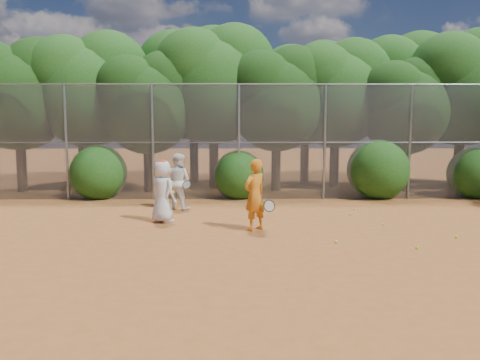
{
  "coord_description": "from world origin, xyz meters",
  "views": [
    {
      "loc": [
        -1.15,
        -10.33,
        2.65
      ],
      "look_at": [
        -1.0,
        2.5,
        1.1
      ],
      "focal_mm": 35.0,
      "sensor_mm": 36.0,
      "label": 1
    }
  ],
  "objects": [
    {
      "name": "player_teen",
      "position": [
        -3.08,
        2.12,
        0.84
      ],
      "size": [
        0.97,
        0.93,
        1.7
      ],
      "rotation": [
        0.0,
        0.0,
        2.45
      ],
      "color": "silver",
      "rests_on": "ground"
    },
    {
      "name": "tree_10",
      "position": [
        -2.93,
        11.05,
        4.63
      ],
      "size": [
        5.15,
        4.48,
        7.06
      ],
      "color": "black",
      "rests_on": "ground"
    },
    {
      "name": "tree_0",
      "position": [
        -9.44,
        8.04,
        3.93
      ],
      "size": [
        4.38,
        3.81,
        6.0
      ],
      "color": "black",
      "rests_on": "ground"
    },
    {
      "name": "ball_2",
      "position": [
        2.72,
        -0.71,
        0.03
      ],
      "size": [
        0.07,
        0.07,
        0.07
      ],
      "primitive_type": "sphere",
      "color": "#C1E629",
      "rests_on": "ground"
    },
    {
      "name": "tree_11",
      "position": [
        2.06,
        10.64,
        4.16
      ],
      "size": [
        4.64,
        4.03,
        6.35
      ],
      "color": "black",
      "rests_on": "ground"
    },
    {
      "name": "player_yellow",
      "position": [
        -0.65,
        1.12,
        0.89
      ],
      "size": [
        0.9,
        0.75,
        1.78
      ],
      "rotation": [
        0.0,
        0.0,
        3.87
      ],
      "color": "orange",
      "rests_on": "ground"
    },
    {
      "name": "tree_1",
      "position": [
        -6.94,
        8.54,
        4.16
      ],
      "size": [
        4.64,
        4.03,
        6.35
      ],
      "color": "black",
      "rests_on": "ground"
    },
    {
      "name": "tree_4",
      "position": [
        0.55,
        8.24,
        3.76
      ],
      "size": [
        4.19,
        3.64,
        5.73
      ],
      "color": "black",
      "rests_on": "ground"
    },
    {
      "name": "player_white",
      "position": [
        -2.91,
        4.12,
        0.87
      ],
      "size": [
        1.06,
        0.98,
        1.74
      ],
      "rotation": [
        0.0,
        0.0,
        2.66
      ],
      "color": "white",
      "rests_on": "ground"
    },
    {
      "name": "ball_4",
      "position": [
        1.11,
        -0.19,
        0.03
      ],
      "size": [
        0.07,
        0.07,
        0.07
      ],
      "primitive_type": "sphere",
      "color": "#C1E629",
      "rests_on": "ground"
    },
    {
      "name": "tree_6",
      "position": [
        5.55,
        8.03,
        3.47
      ],
      "size": [
        3.86,
        3.36,
        5.29
      ],
      "color": "black",
      "rests_on": "ground"
    },
    {
      "name": "bush_2",
      "position": [
        4.0,
        6.3,
        1.1
      ],
      "size": [
        2.2,
        2.2,
        2.2
      ],
      "primitive_type": "sphere",
      "color": "#184511",
      "rests_on": "ground"
    },
    {
      "name": "ground",
      "position": [
        0.0,
        0.0,
        0.0
      ],
      "size": [
        80.0,
        80.0,
        0.0
      ],
      "primitive_type": "plane",
      "color": "#955121",
      "rests_on": "ground"
    },
    {
      "name": "bush_3",
      "position": [
        7.5,
        6.3,
        0.95
      ],
      "size": [
        1.9,
        1.9,
        1.9
      ],
      "primitive_type": "sphere",
      "color": "#184511",
      "rests_on": "ground"
    },
    {
      "name": "tree_9",
      "position": [
        -7.94,
        10.84,
        4.34
      ],
      "size": [
        4.83,
        4.2,
        6.62
      ],
      "color": "black",
      "rests_on": "ground"
    },
    {
      "name": "ball_3",
      "position": [
        4.01,
        0.22,
        0.03
      ],
      "size": [
        0.07,
        0.07,
        0.07
      ],
      "primitive_type": "sphere",
      "color": "#C1E629",
      "rests_on": "ground"
    },
    {
      "name": "bush_0",
      "position": [
        -6.0,
        6.3,
        1.0
      ],
      "size": [
        2.0,
        2.0,
        2.0
      ],
      "primitive_type": "sphere",
      "color": "#184511",
      "rests_on": "ground"
    },
    {
      "name": "fence_back",
      "position": [
        -0.12,
        6.0,
        2.05
      ],
      "size": [
        20.05,
        0.09,
        4.03
      ],
      "color": "gray",
      "rests_on": "ground"
    },
    {
      "name": "bush_1",
      "position": [
        -1.0,
        6.3,
        0.9
      ],
      "size": [
        1.8,
        1.8,
        1.8
      ],
      "primitive_type": "sphere",
      "color": "#184511",
      "rests_on": "ground"
    },
    {
      "name": "tree_3",
      "position": [
        -1.94,
        8.84,
        4.4
      ],
      "size": [
        4.89,
        4.26,
        6.7
      ],
      "color": "black",
      "rests_on": "ground"
    },
    {
      "name": "ball_5",
      "position": [
        2.55,
        3.81,
        0.03
      ],
      "size": [
        0.07,
        0.07,
        0.07
      ],
      "primitive_type": "sphere",
      "color": "#C1E629",
      "rests_on": "ground"
    },
    {
      "name": "tree_2",
      "position": [
        -4.45,
        7.83,
        3.58
      ],
      "size": [
        3.99,
        3.47,
        5.47
      ],
      "color": "black",
      "rests_on": "ground"
    },
    {
      "name": "ball_0",
      "position": [
        2.73,
        1.57,
        0.03
      ],
      "size": [
        0.07,
        0.07,
        0.07
      ],
      "primitive_type": "sphere",
      "color": "#C1E629",
      "rests_on": "ground"
    },
    {
      "name": "tree_12",
      "position": [
        6.56,
        11.24,
        4.51
      ],
      "size": [
        5.02,
        4.37,
        6.88
      ],
      "color": "black",
      "rests_on": "ground"
    },
    {
      "name": "tree_7",
      "position": [
        8.06,
        8.64,
        4.28
      ],
      "size": [
        4.77,
        4.14,
        6.53
      ],
      "color": "black",
      "rests_on": "ground"
    },
    {
      "name": "ball_1",
      "position": [
        2.2,
        2.97,
        0.03
      ],
      "size": [
        0.07,
        0.07,
        0.07
      ],
      "primitive_type": "sphere",
      "color": "#C1E629",
      "rests_on": "ground"
    },
    {
      "name": "tree_5",
      "position": [
        3.06,
        9.04,
        4.05
      ],
      "size": [
        4.51,
        3.92,
        6.17
      ],
      "color": "black",
      "rests_on": "ground"
    }
  ]
}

